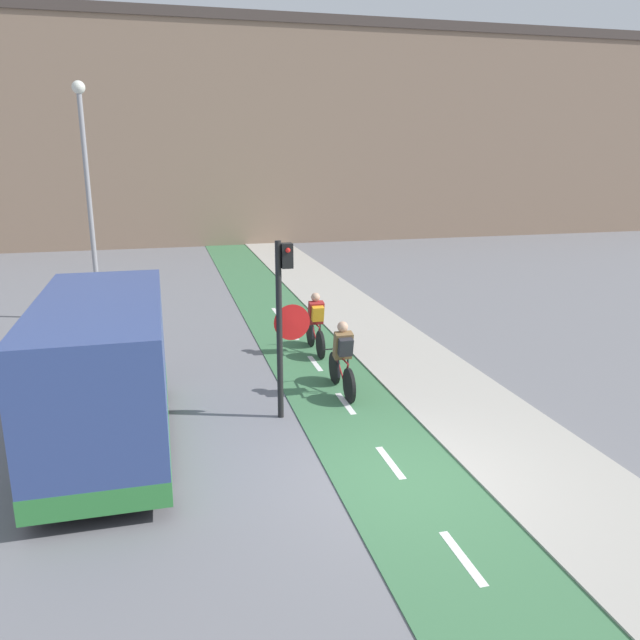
{
  "coord_description": "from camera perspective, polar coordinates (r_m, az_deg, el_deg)",
  "views": [
    {
      "loc": [
        -3.32,
        -7.96,
        4.8
      ],
      "look_at": [
        0.0,
        5.03,
        1.2
      ],
      "focal_mm": 35.0,
      "sensor_mm": 36.0,
      "label": 1
    }
  ],
  "objects": [
    {
      "name": "sidewalk_strip",
      "position": [
        10.83,
        18.93,
        -12.01
      ],
      "size": [
        2.4,
        60.0,
        0.05
      ],
      "color": "#A8A399",
      "rests_on": "ground_plane"
    },
    {
      "name": "bike_lane",
      "position": [
        9.87,
        7.47,
        -14.15
      ],
      "size": [
        2.12,
        60.0,
        0.02
      ],
      "color": "#3D7047",
      "rests_on": "ground_plane"
    },
    {
      "name": "traffic_light_pole",
      "position": [
        11.23,
        -3.36,
        0.83
      ],
      "size": [
        0.67,
        0.25,
        3.32
      ],
      "color": "black",
      "rests_on": "ground_plane"
    },
    {
      "name": "building_row_background",
      "position": [
        36.1,
        -9.46,
        16.47
      ],
      "size": [
        60.0,
        5.2,
        11.63
      ],
      "color": "#89705B",
      "rests_on": "ground_plane"
    },
    {
      "name": "van",
      "position": [
        10.78,
        -19.08,
        -5.01
      ],
      "size": [
        1.93,
        5.02,
        2.56
      ],
      "color": "#334784",
      "rests_on": "ground_plane"
    },
    {
      "name": "street_lamp_far",
      "position": [
        19.22,
        -20.53,
        12.04
      ],
      "size": [
        0.36,
        0.36,
        6.71
      ],
      "color": "gray",
      "rests_on": "ground_plane"
    },
    {
      "name": "cyclist_far",
      "position": [
        15.3,
        -0.39,
        -0.44
      ],
      "size": [
        0.46,
        1.71,
        1.52
      ],
      "color": "black",
      "rests_on": "ground_plane"
    },
    {
      "name": "ground_plane",
      "position": [
        9.87,
        7.48,
        -14.21
      ],
      "size": [
        120.0,
        120.0,
        0.0
      ],
      "primitive_type": "plane",
      "color": "slate"
    },
    {
      "name": "cyclist_near",
      "position": [
        12.72,
        2.07,
        -3.68
      ],
      "size": [
        0.46,
        1.78,
        1.53
      ],
      "color": "black",
      "rests_on": "ground_plane"
    }
  ]
}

